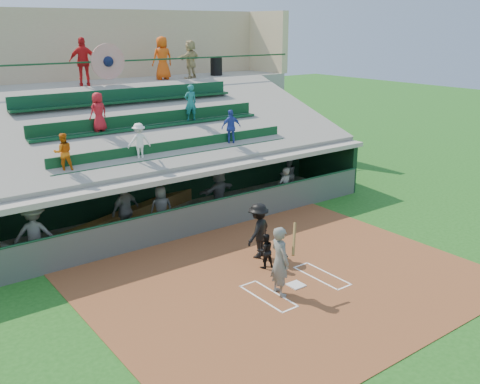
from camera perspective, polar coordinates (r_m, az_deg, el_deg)
ground at (r=15.44m, az=5.98°, el=-9.95°), size 100.00×100.00×0.00m
dirt_slab at (r=15.76m, az=4.74°, el=-9.27°), size 11.00×9.00×0.02m
home_plate at (r=15.42m, az=5.99°, el=-9.83°), size 0.43×0.43×0.03m
batters_box_chalk at (r=15.43m, az=5.99°, el=-9.87°), size 2.65×1.85×0.01m
dugout_floor at (r=20.45m, az=-6.93°, el=-2.91°), size 16.00×3.50×0.04m
concourse_slab at (r=25.74m, az=-14.74°, el=6.13°), size 20.00×3.00×4.60m
grandstand at (r=23.06m, az=-11.87°, el=4.97°), size 20.40×10.40×7.80m
batter_at_plate at (r=14.53m, az=4.30°, el=-7.32°), size 0.92×0.81×1.96m
catcher at (r=16.21m, az=2.69°, el=-6.28°), size 0.61×0.53×1.09m
home_umpire at (r=16.80m, az=1.97°, el=-4.13°), size 1.32×1.08×1.77m
dugout_bench at (r=21.31m, az=-8.91°, el=-1.41°), size 15.38×5.90×0.48m
dugout_player_a at (r=17.39m, az=-21.06°, el=-4.18°), size 1.45×1.17×1.96m
dugout_player_b at (r=18.63m, az=-12.13°, el=-1.92°), size 1.26×0.83×1.99m
dugout_player_c at (r=19.11m, az=-8.40°, el=-1.76°), size 0.92×0.73×1.64m
dugout_player_d at (r=20.56m, az=-2.27°, el=0.02°), size 1.73×0.78×1.80m
dugout_player_e at (r=21.32m, az=4.79°, el=0.44°), size 0.64×0.44×1.68m
dugout_player_f at (r=23.44m, az=5.15°, el=1.86°), size 0.90×0.79×1.58m
trash_bin at (r=28.11m, az=-2.55°, el=13.24°), size 0.60×0.60×0.91m
concourse_staff_a at (r=23.96m, az=-16.34°, el=13.19°), size 1.27×0.85×2.00m
concourse_staff_b at (r=26.13m, az=-8.29°, el=13.96°), size 1.03×0.72×1.99m
concourse_staff_c at (r=26.68m, az=-5.31°, el=13.93°), size 1.75×1.18×1.81m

